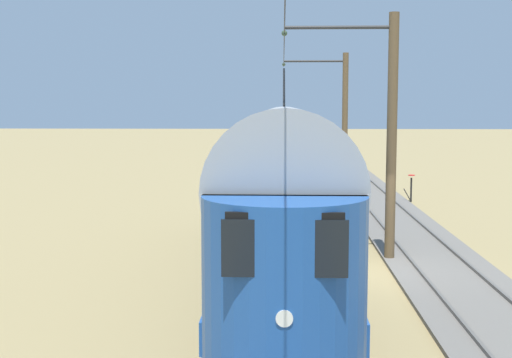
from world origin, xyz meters
TOP-DOWN VIEW (x-y plane):
  - ground_plane at (0.00, 0.00)m, footprint 220.00×220.00m
  - track_streetcar_siding at (-2.10, -0.31)m, footprint 2.80×80.00m
  - track_adjacent_siding at (2.10, -0.31)m, footprint 2.80×80.00m
  - vintage_streetcar at (2.10, 0.28)m, footprint 2.65×16.41m
  - catenary_pole_foreground at (-0.77, -16.04)m, footprint 3.19×0.28m
  - catenary_pole_mid_near at (-0.77, -1.54)m, footprint 3.19×0.28m
  - switch_stand at (-3.64, -13.47)m, footprint 0.50×0.30m

SIDE VIEW (x-z plane):
  - ground_plane at x=0.00m, z-range 0.00..0.00m
  - track_streetcar_siding at x=-2.10m, z-range -0.04..0.14m
  - track_adjacent_siding at x=2.10m, z-range -0.04..0.14m
  - switch_stand at x=-3.64m, z-range 0.08..1.32m
  - vintage_streetcar at x=2.10m, z-range -0.46..4.98m
  - catenary_pole_foreground at x=-0.77m, z-range 0.18..7.03m
  - catenary_pole_mid_near at x=-0.77m, z-range 0.18..7.03m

